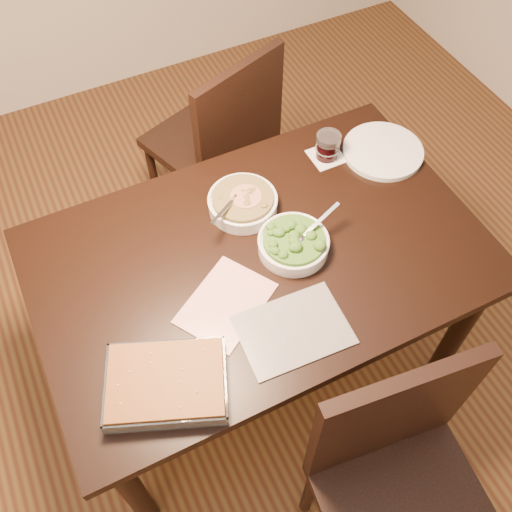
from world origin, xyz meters
The scene contains 12 objects.
ground centered at (0.00, 0.00, 0.00)m, with size 4.00×4.00×0.00m, color #4B2515.
table centered at (0.00, 0.00, 0.65)m, with size 1.40×0.90×0.75m.
magazine_a centered at (-0.17, -0.11, 0.75)m, with size 0.27×0.20×0.01m, color #C03B37.
magazine_b centered at (-0.03, -0.28, 0.75)m, with size 0.31×0.22×0.01m, color #26252C.
coaster centered at (0.40, 0.28, 0.75)m, with size 0.11×0.11×0.00m, color white.
stew_bowl centered at (0.03, 0.19, 0.78)m, with size 0.23×0.23×0.09m.
broccoli_bowl centered at (0.10, -0.03, 0.78)m, with size 0.25×0.22×0.09m.
baking_dish centered at (-0.42, -0.28, 0.78)m, with size 0.38×0.33×0.06m.
wine_tumbler centered at (0.40, 0.28, 0.80)m, with size 0.09×0.09×0.10m.
dinner_plate centered at (0.59, 0.21, 0.76)m, with size 0.28×0.28×0.02m, color white.
chair_near centered at (0.07, -0.73, 0.55)m, with size 0.51×0.51×0.98m.
chair_far centered at (0.19, 0.75, 0.53)m, with size 0.57×0.57×0.94m.
Camera 1 is at (-0.46, -0.91, 2.20)m, focal length 40.00 mm.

